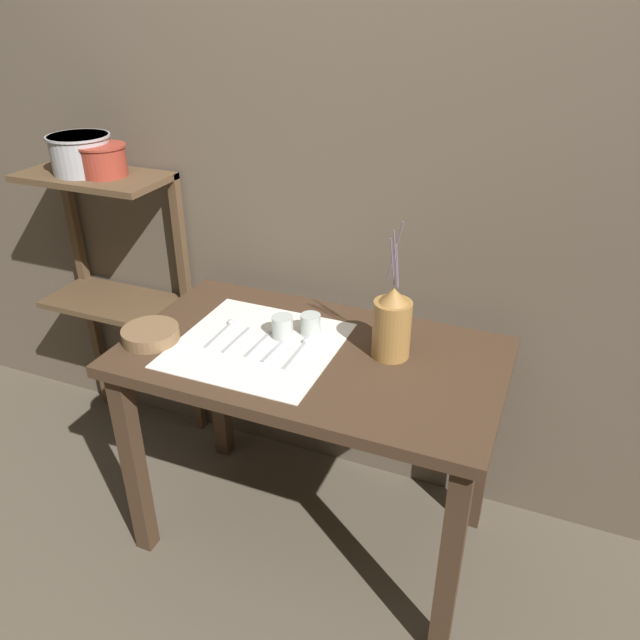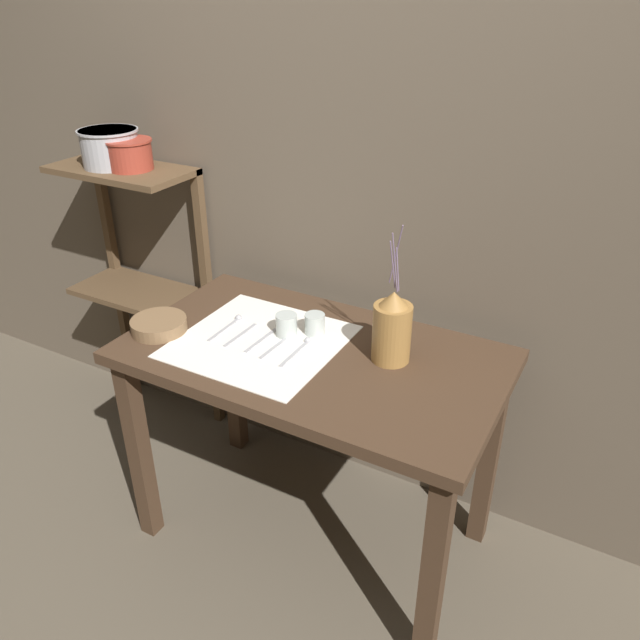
% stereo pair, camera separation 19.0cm
% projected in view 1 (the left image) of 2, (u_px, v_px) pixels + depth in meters
% --- Properties ---
extents(ground_plane, '(12.00, 12.00, 0.00)m').
position_uv_depth(ground_plane, '(313.00, 532.00, 2.35)').
color(ground_plane, brown).
extents(stone_wall_back, '(7.00, 0.06, 2.40)m').
position_uv_depth(stone_wall_back, '(362.00, 188.00, 2.14)').
color(stone_wall_back, brown).
rests_on(stone_wall_back, ground_plane).
extents(wooden_table, '(1.20, 0.68, 0.80)m').
position_uv_depth(wooden_table, '(312.00, 383.00, 2.02)').
color(wooden_table, '#422D1E').
rests_on(wooden_table, ground_plane).
extents(wooden_shelf_unit, '(0.57, 0.29, 1.20)m').
position_uv_depth(wooden_shelf_unit, '(114.00, 261.00, 2.52)').
color(wooden_shelf_unit, brown).
rests_on(wooden_shelf_unit, ground_plane).
extents(linen_cloth, '(0.51, 0.50, 0.00)m').
position_uv_depth(linen_cloth, '(257.00, 345.00, 2.00)').
color(linen_cloth, white).
rests_on(linen_cloth, wooden_table).
extents(pitcher_with_flowers, '(0.12, 0.12, 0.44)m').
position_uv_depth(pitcher_with_flowers, '(392.00, 325.00, 1.90)').
color(pitcher_with_flowers, olive).
rests_on(pitcher_with_flowers, wooden_table).
extents(wooden_bowl, '(0.18, 0.18, 0.04)m').
position_uv_depth(wooden_bowl, '(151.00, 334.00, 2.02)').
color(wooden_bowl, brown).
rests_on(wooden_bowl, wooden_table).
extents(glass_tumbler_near, '(0.07, 0.07, 0.07)m').
position_uv_depth(glass_tumbler_near, '(282.00, 327.00, 2.03)').
color(glass_tumbler_near, '#B7C1BC').
rests_on(glass_tumbler_near, wooden_table).
extents(glass_tumbler_far, '(0.07, 0.07, 0.07)m').
position_uv_depth(glass_tumbler_far, '(311.00, 324.00, 2.04)').
color(glass_tumbler_far, '#B7C1BC').
rests_on(glass_tumbler_far, wooden_table).
extents(spoon_inner, '(0.02, 0.18, 0.02)m').
position_uv_depth(spoon_inner, '(226.00, 327.00, 2.09)').
color(spoon_inner, '#A8A8AD').
rests_on(spoon_inner, wooden_table).
extents(knife_center, '(0.02, 0.17, 0.00)m').
position_uv_depth(knife_center, '(236.00, 340.00, 2.02)').
color(knife_center, '#A8A8AD').
rests_on(knife_center, wooden_table).
extents(fork_outer, '(0.02, 0.17, 0.00)m').
position_uv_depth(fork_outer, '(258.00, 344.00, 2.00)').
color(fork_outer, '#A8A8AD').
rests_on(fork_outer, wooden_table).
extents(fork_inner, '(0.02, 0.17, 0.00)m').
position_uv_depth(fork_inner, '(275.00, 349.00, 1.97)').
color(fork_inner, '#A8A8AD').
rests_on(fork_inner, wooden_table).
extents(spoon_outer, '(0.02, 0.18, 0.02)m').
position_uv_depth(spoon_outer, '(302.00, 346.00, 1.98)').
color(spoon_outer, '#A8A8AD').
rests_on(spoon_outer, wooden_table).
extents(metal_pot_large, '(0.23, 0.23, 0.14)m').
position_uv_depth(metal_pot_large, '(81.00, 153.00, 2.30)').
color(metal_pot_large, '#A8A8AD').
rests_on(metal_pot_large, wooden_shelf_unit).
extents(metal_pot_small, '(0.18, 0.18, 0.11)m').
position_uv_depth(metal_pot_small, '(103.00, 159.00, 2.27)').
color(metal_pot_small, '#9E3828').
rests_on(metal_pot_small, wooden_shelf_unit).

